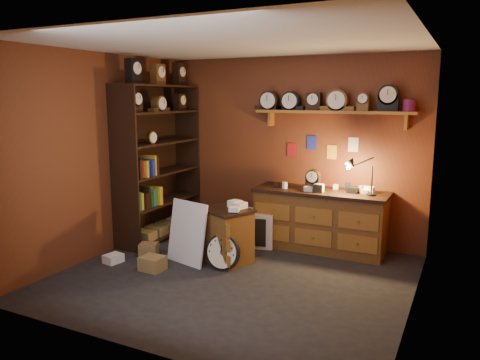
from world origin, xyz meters
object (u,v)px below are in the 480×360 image
Objects in this scene: shelving_unit at (157,156)px; workbench at (320,217)px; low_cabinet at (226,233)px; big_round_clock at (223,252)px.

workbench is at bearing 11.63° from shelving_unit.
shelving_unit is 1.78m from low_cabinet.
shelving_unit is 1.40× the size of workbench.
big_round_clock is at bearing -27.29° from shelving_unit.
low_cabinet is 1.74× the size of big_round_clock.
low_cabinet is at bearing 109.72° from big_round_clock.
low_cabinet is at bearing -132.57° from workbench.
shelving_unit is 5.65× the size of big_round_clock.
shelving_unit reaches higher than low_cabinet.
big_round_clock is at bearing -123.18° from workbench.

